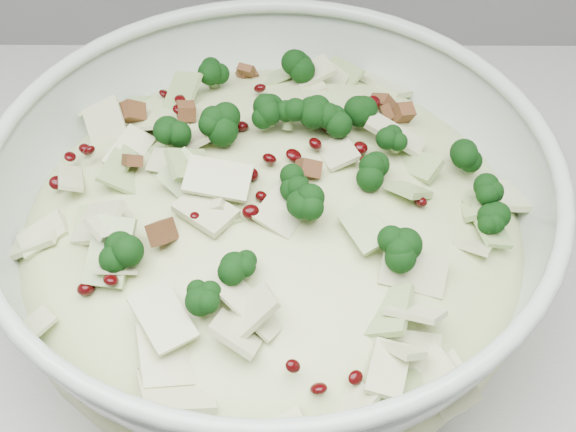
% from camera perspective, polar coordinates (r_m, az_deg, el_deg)
% --- Properties ---
extents(mixing_bowl, '(0.54, 0.54, 0.17)m').
position_cam_1_polar(mixing_bowl, '(0.61, -1.11, -1.45)').
color(mixing_bowl, '#B1C3B6').
rests_on(mixing_bowl, counter).
extents(salad, '(0.41, 0.41, 0.17)m').
position_cam_1_polar(salad, '(0.59, -1.15, 0.26)').
color(salad, beige).
rests_on(salad, mixing_bowl).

